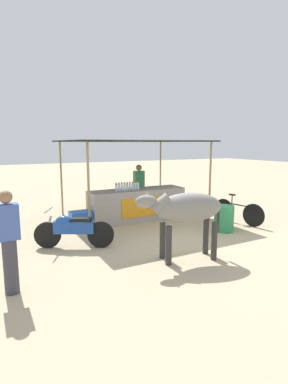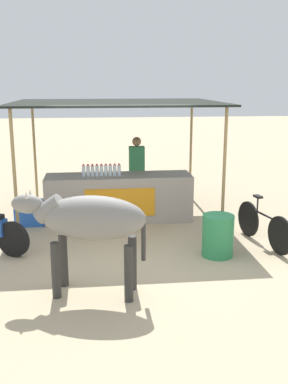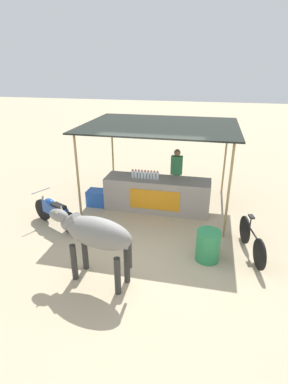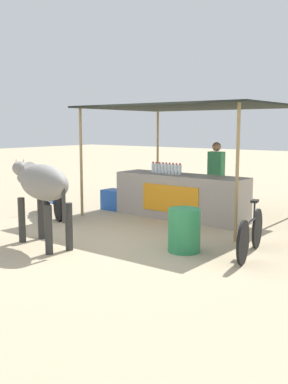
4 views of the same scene
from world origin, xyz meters
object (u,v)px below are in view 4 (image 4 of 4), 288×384
Objects in this scene: water_barrel at (184,230)px; motorcycle_parked at (51,197)px; vendor_behind_counter at (216,178)px; cow at (42,185)px; cooler_box at (116,200)px; bicycle_leaning at (251,234)px; stall_counter at (180,196)px.

water_barrel is 3.98m from motorcycle_parked.
cow is at bearing -104.28° from vendor_behind_counter.
water_barrel is (3.31, -2.09, 0.11)m from cooler_box.
vendor_behind_counter is 3.17m from water_barrel.
bicycle_leaning is at bearing -2.30° from motorcycle_parked.
motorcycle_parked is (-2.42, -1.57, -0.05)m from stall_counter.
motorcycle_parked is at bearing 177.70° from bicycle_leaning.
stall_counter is at bearing 32.94° from motorcycle_parked.
vendor_behind_counter reaches higher than bicycle_leaning.
bicycle_leaning reaches higher than water_barrel.
motorcycle_parked is (-0.61, -1.47, 0.19)m from cooler_box.
stall_counter reaches higher than bicycle_leaning.
bicycle_leaning is at bearing -51.43° from vendor_behind_counter.
stall_counter is at bearing 144.35° from bicycle_leaning.
water_barrel is at bearing -32.28° from cooler_box.
vendor_behind_counter is at bearing 59.12° from stall_counter.
vendor_behind_counter is 4.21m from cow.
vendor_behind_counter is 2.75× the size of cooler_box.
water_barrel is (1.06, -2.94, -0.50)m from vendor_behind_counter.
cow is (-0.59, -3.32, 0.55)m from stall_counter.
water_barrel is at bearing -55.42° from stall_counter.
stall_counter is 1.62× the size of cow.
stall_counter is 3.02m from bicycle_leaning.
bicycle_leaning is at bearing 27.13° from cow.
cooler_box is at bearing 110.69° from cow.
motorcycle_parked reaches higher than water_barrel.
water_barrel is at bearing -70.19° from vendor_behind_counter.
stall_counter is 2.66m from water_barrel.
motorcycle_parked is 1.01× the size of bicycle_leaning.
stall_counter reaches higher than cooler_box.
water_barrel is at bearing -9.04° from motorcycle_parked.
cow is 1.14× the size of bicycle_leaning.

